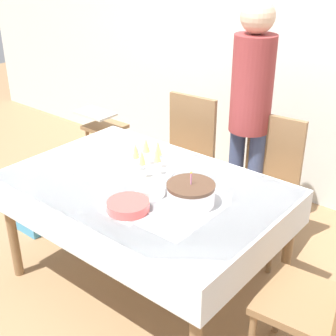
% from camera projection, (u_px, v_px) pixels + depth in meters
% --- Properties ---
extents(ground_plane, '(12.00, 12.00, 0.00)m').
position_uv_depth(ground_plane, '(147.00, 284.00, 3.03)').
color(ground_plane, '#93704C').
extents(wall_back, '(8.00, 0.05, 2.70)m').
position_uv_depth(wall_back, '(289.00, 34.00, 3.61)').
color(wall_back, silver).
rests_on(wall_back, ground_plane).
extents(dining_table, '(1.60, 1.07, 0.74)m').
position_uv_depth(dining_table, '(144.00, 198.00, 2.75)').
color(dining_table, white).
rests_on(dining_table, ground_plane).
extents(dining_chair_far_left, '(0.45, 0.45, 0.95)m').
position_uv_depth(dining_chair_far_left, '(184.00, 153.00, 3.60)').
color(dining_chair_far_left, olive).
rests_on(dining_chair_far_left, ground_plane).
extents(dining_chair_far_right, '(0.46, 0.46, 0.95)m').
position_uv_depth(dining_chair_far_right, '(266.00, 180.00, 3.20)').
color(dining_chair_far_right, olive).
rests_on(dining_chair_far_right, ground_plane).
extents(dining_chair_right_end, '(0.46, 0.46, 0.95)m').
position_uv_depth(dining_chair_right_end, '(325.00, 295.00, 2.17)').
color(dining_chair_right_end, olive).
rests_on(dining_chair_right_end, ground_plane).
extents(birthday_cake, '(0.26, 0.26, 0.19)m').
position_uv_depth(birthday_cake, '(191.00, 194.00, 2.47)').
color(birthday_cake, white).
rests_on(birthday_cake, dining_table).
extents(champagne_tray, '(0.30, 0.30, 0.18)m').
position_uv_depth(champagne_tray, '(148.00, 160.00, 2.79)').
color(champagne_tray, silver).
rests_on(champagne_tray, dining_table).
extents(plate_stack_main, '(0.22, 0.22, 0.05)m').
position_uv_depth(plate_stack_main, '(128.00, 206.00, 2.42)').
color(plate_stack_main, '#CC4C47').
rests_on(plate_stack_main, dining_table).
extents(plate_stack_dessert, '(0.16, 0.16, 0.05)m').
position_uv_depth(plate_stack_dessert, '(151.00, 190.00, 2.58)').
color(plate_stack_dessert, silver).
rests_on(plate_stack_dessert, dining_table).
extents(cake_knife, '(0.30, 0.05, 0.00)m').
position_uv_depth(cake_knife, '(170.00, 220.00, 2.34)').
color(cake_knife, silver).
rests_on(cake_knife, dining_table).
extents(fork_pile, '(0.18, 0.10, 0.02)m').
position_uv_depth(fork_pile, '(85.00, 172.00, 2.81)').
color(fork_pile, silver).
rests_on(fork_pile, dining_table).
extents(napkin_pile, '(0.15, 0.15, 0.01)m').
position_uv_depth(napkin_pile, '(101.00, 167.00, 2.88)').
color(napkin_pile, white).
rests_on(napkin_pile, dining_table).
extents(person_standing, '(0.28, 0.28, 1.69)m').
position_uv_depth(person_standing, '(251.00, 102.00, 3.15)').
color(person_standing, '#3F4C72').
rests_on(person_standing, ground_plane).
extents(high_chair, '(0.33, 0.35, 0.71)m').
position_uv_depth(high_chair, '(104.00, 135.00, 4.05)').
color(high_chair, olive).
rests_on(high_chair, ground_plane).
extents(gift_bag, '(0.25, 0.15, 0.25)m').
position_uv_depth(gift_bag, '(31.00, 216.00, 3.54)').
color(gift_bag, '#4CA5D8').
rests_on(gift_bag, ground_plane).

